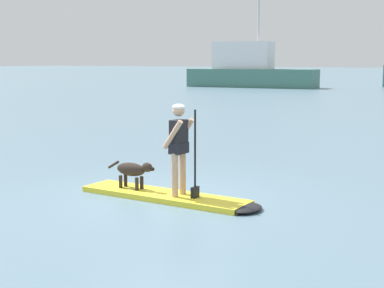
{
  "coord_description": "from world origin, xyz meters",
  "views": [
    {
      "loc": [
        5.89,
        -8.62,
        2.55
      ],
      "look_at": [
        0.0,
        1.0,
        0.9
      ],
      "focal_mm": 53.71,
      "sensor_mm": 36.0,
      "label": 1
    }
  ],
  "objects_px": {
    "person_paddler": "(179,143)",
    "dog": "(133,170)",
    "moored_boat_port": "(249,70)",
    "paddleboard": "(174,197)"
  },
  "relations": [
    {
      "from": "person_paddler",
      "to": "dog",
      "type": "bearing_deg",
      "value": 179.31
    },
    {
      "from": "person_paddler",
      "to": "moored_boat_port",
      "type": "distance_m",
      "value": 45.51
    },
    {
      "from": "person_paddler",
      "to": "dog",
      "type": "height_order",
      "value": "person_paddler"
    },
    {
      "from": "paddleboard",
      "to": "dog",
      "type": "relative_size",
      "value": 3.25
    },
    {
      "from": "person_paddler",
      "to": "dog",
      "type": "distance_m",
      "value": 1.23
    },
    {
      "from": "person_paddler",
      "to": "moored_boat_port",
      "type": "xyz_separation_m",
      "value": [
        -18.72,
        41.48,
        0.54
      ]
    },
    {
      "from": "paddleboard",
      "to": "dog",
      "type": "distance_m",
      "value": 1.04
    },
    {
      "from": "paddleboard",
      "to": "person_paddler",
      "type": "distance_m",
      "value": 1.02
    },
    {
      "from": "person_paddler",
      "to": "moored_boat_port",
      "type": "height_order",
      "value": "moored_boat_port"
    },
    {
      "from": "dog",
      "to": "moored_boat_port",
      "type": "relative_size",
      "value": 0.09
    }
  ]
}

